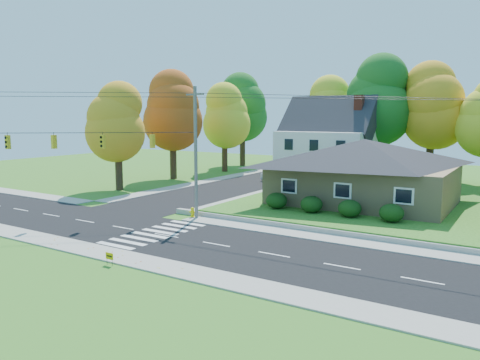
# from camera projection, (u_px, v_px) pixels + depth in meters

# --- Properties ---
(ground) EXTENTS (120.00, 120.00, 0.00)m
(ground) POSITION_uv_depth(u_px,v_px,m) (166.00, 236.00, 30.72)
(ground) COLOR #3D7923
(road_main) EXTENTS (90.00, 8.00, 0.02)m
(road_main) POSITION_uv_depth(u_px,v_px,m) (166.00, 236.00, 30.72)
(road_main) COLOR black
(road_main) RESTS_ON ground
(road_cross) EXTENTS (8.00, 44.00, 0.02)m
(road_cross) POSITION_uv_depth(u_px,v_px,m) (258.00, 181.00, 56.74)
(road_cross) COLOR black
(road_cross) RESTS_ON ground
(sidewalk_north) EXTENTS (90.00, 2.00, 0.08)m
(sidewalk_north) POSITION_uv_depth(u_px,v_px,m) (211.00, 221.00, 34.90)
(sidewalk_north) COLOR #9C9A90
(sidewalk_north) RESTS_ON ground
(sidewalk_south) EXTENTS (90.00, 2.00, 0.08)m
(sidewalk_south) POSITION_uv_depth(u_px,v_px,m) (108.00, 254.00, 26.52)
(sidewalk_south) COLOR #9C9A90
(sidewalk_south) RESTS_ON ground
(lawn) EXTENTS (30.00, 30.00, 0.50)m
(lawn) POSITION_uv_depth(u_px,v_px,m) (435.00, 202.00, 41.42)
(lawn) COLOR #3D7923
(lawn) RESTS_ON ground
(ranch_house) EXTENTS (14.60, 10.60, 5.40)m
(ranch_house) POSITION_uv_depth(u_px,v_px,m) (364.00, 170.00, 39.46)
(ranch_house) COLOR tan
(ranch_house) RESTS_ON lawn
(colonial_house) EXTENTS (10.40, 8.40, 9.60)m
(colonial_house) POSITION_uv_depth(u_px,v_px,m) (328.00, 144.00, 53.55)
(colonial_house) COLOR silver
(colonial_house) RESTS_ON lawn
(hedge_row) EXTENTS (10.70, 1.70, 1.27)m
(hedge_row) POSITION_uv_depth(u_px,v_px,m) (330.00, 206.00, 34.82)
(hedge_row) COLOR #163A10
(hedge_row) RESTS_ON lawn
(traffic_infrastructure) EXTENTS (38.10, 10.66, 10.00)m
(traffic_infrastructure) POSITION_uv_depth(u_px,v_px,m) (177.00, 156.00, 31.23)
(traffic_infrastructure) COLOR #666059
(traffic_infrastructure) RESTS_ON ground
(tree_lot_0) EXTENTS (6.72, 6.72, 12.51)m
(tree_lot_0) POSITION_uv_depth(u_px,v_px,m) (331.00, 112.00, 59.15)
(tree_lot_0) COLOR #3F2A19
(tree_lot_0) RESTS_ON lawn
(tree_lot_1) EXTENTS (7.84, 7.84, 14.60)m
(tree_lot_1) POSITION_uv_depth(u_px,v_px,m) (377.00, 101.00, 54.97)
(tree_lot_1) COLOR #3F2A19
(tree_lot_1) RESTS_ON lawn
(tree_lot_2) EXTENTS (7.28, 7.28, 13.56)m
(tree_lot_2) POSITION_uv_depth(u_px,v_px,m) (432.00, 106.00, 52.73)
(tree_lot_2) COLOR #3F2A19
(tree_lot_2) RESTS_ON lawn
(tree_west_0) EXTENTS (6.16, 6.16, 11.47)m
(tree_west_0) POSITION_uv_depth(u_px,v_px,m) (117.00, 122.00, 48.78)
(tree_west_0) COLOR #3F2A19
(tree_west_0) RESTS_ON ground
(tree_west_1) EXTENTS (7.28, 7.28, 13.56)m
(tree_west_1) POSITION_uv_depth(u_px,v_px,m) (172.00, 111.00, 57.52)
(tree_west_1) COLOR #3F2A19
(tree_west_1) RESTS_ON ground
(tree_west_2) EXTENTS (6.72, 6.72, 12.51)m
(tree_west_2) POSITION_uv_depth(u_px,v_px,m) (225.00, 116.00, 65.46)
(tree_west_2) COLOR #3F2A19
(tree_west_2) RESTS_ON ground
(tree_west_3) EXTENTS (7.84, 7.84, 14.60)m
(tree_west_3) POSITION_uv_depth(u_px,v_px,m) (243.00, 108.00, 73.05)
(tree_west_3) COLOR #3F2A19
(tree_west_3) RESTS_ON ground
(white_car) EXTENTS (2.38, 5.06, 1.60)m
(white_car) POSITION_uv_depth(u_px,v_px,m) (274.00, 173.00, 57.87)
(white_car) COLOR silver
(white_car) RESTS_ON road_cross
(fire_hydrant) EXTENTS (0.48, 0.37, 0.84)m
(fire_hydrant) POSITION_uv_depth(u_px,v_px,m) (192.00, 213.00, 36.05)
(fire_hydrant) COLOR #E0C305
(fire_hydrant) RESTS_ON ground
(yard_sign) EXTENTS (0.54, 0.04, 0.68)m
(yard_sign) POSITION_uv_depth(u_px,v_px,m) (109.00, 256.00, 24.60)
(yard_sign) COLOR black
(yard_sign) RESTS_ON ground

